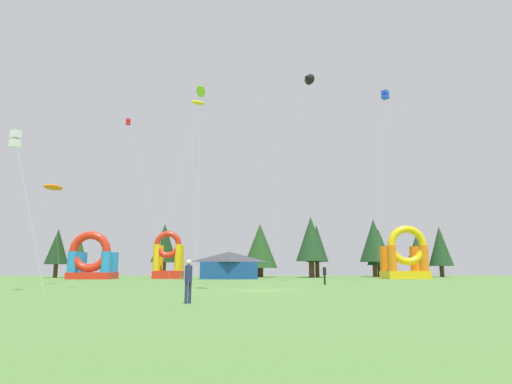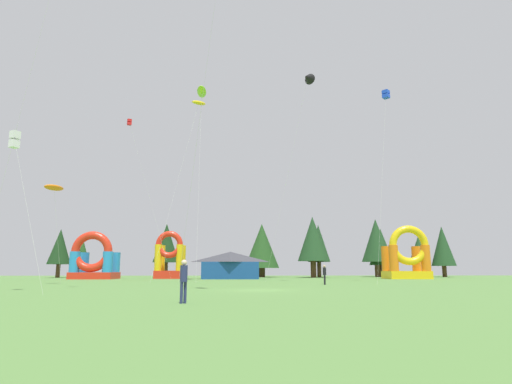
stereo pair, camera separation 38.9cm
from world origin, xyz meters
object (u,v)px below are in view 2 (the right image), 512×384
at_px(kite_white_box, 15,140).
at_px(kite_black_delta, 308,78).
at_px(inflatable_orange_dome, 94,262).
at_px(inflatable_red_slide, 170,260).
at_px(kite_yellow_parafoil, 199,103).
at_px(festival_tent, 230,265).
at_px(kite_red_box, 130,123).
at_px(person_far_side, 184,277).
at_px(kite_orange_parafoil, 54,188).
at_px(inflatable_blue_arch, 407,259).
at_px(kite_blue_box, 386,95).
at_px(person_near_camera, 325,273).
at_px(kite_lime_parafoil, 202,92).

xyz_separation_m(kite_white_box, kite_black_delta, (22.29, 16.89, 12.53)).
bearing_deg(inflatable_orange_dome, inflatable_red_slide, 12.80).
distance_m(kite_yellow_parafoil, festival_tent, 22.90).
relative_size(kite_red_box, kite_black_delta, 0.90).
xyz_separation_m(kite_white_box, person_far_side, (12.57, -8.66, -8.77)).
bearing_deg(kite_orange_parafoil, inflatable_blue_arch, 26.19).
distance_m(kite_white_box, person_far_side, 17.60).
relative_size(kite_white_box, kite_yellow_parafoil, 0.48).
xyz_separation_m(kite_black_delta, inflatable_blue_arch, (16.32, 16.59, -19.65)).
bearing_deg(kite_white_box, kite_red_box, 89.53).
bearing_deg(kite_blue_box, inflatable_orange_dome, 156.00).
bearing_deg(kite_yellow_parafoil, kite_blue_box, -13.03).
height_order(kite_yellow_parafoil, person_near_camera, kite_yellow_parafoil).
relative_size(kite_red_box, kite_lime_parafoil, 0.86).
relative_size(kite_white_box, inflatable_orange_dome, 1.59).
relative_size(kite_orange_parafoil, person_far_side, 5.05).
bearing_deg(inflatable_orange_dome, kite_white_box, -80.39).
bearing_deg(inflatable_red_slide, festival_tent, -15.83).
height_order(kite_yellow_parafoil, inflatable_orange_dome, kite_yellow_parafoil).
bearing_deg(kite_black_delta, inflatable_red_slide, 132.63).
bearing_deg(kite_black_delta, kite_blue_box, 3.51).
relative_size(kite_blue_box, inflatable_blue_arch, 2.84).
relative_size(kite_lime_parafoil, inflatable_red_slide, 3.52).
height_order(kite_white_box, person_near_camera, kite_white_box).
bearing_deg(inflatable_blue_arch, inflatable_red_slide, 175.42).
bearing_deg(festival_tent, inflatable_blue_arch, -0.44).
distance_m(kite_white_box, kite_yellow_parafoil, 27.03).
height_order(person_near_camera, inflatable_orange_dome, inflatable_orange_dome).
height_order(kite_red_box, person_far_side, kite_red_box).
distance_m(kite_lime_parafoil, kite_white_box, 29.30).
height_order(person_near_camera, festival_tent, festival_tent).
bearing_deg(inflatable_blue_arch, inflatable_orange_dome, 179.48).
xyz_separation_m(kite_yellow_parafoil, inflatable_red_slide, (-5.15, 13.78, -18.87)).
relative_size(kite_black_delta, person_far_side, 12.29).
height_order(kite_blue_box, inflatable_orange_dome, kite_blue_box).
height_order(person_far_side, inflatable_orange_dome, inflatable_orange_dome).
xyz_separation_m(kite_blue_box, kite_black_delta, (-8.91, -0.55, 1.67)).
distance_m(kite_black_delta, inflatable_blue_arch, 30.45).
distance_m(kite_black_delta, inflatable_orange_dome, 38.43).
bearing_deg(kite_lime_parafoil, festival_tent, 69.58).
distance_m(kite_orange_parafoil, kite_lime_parafoil, 22.18).
relative_size(kite_lime_parafoil, person_far_side, 12.82).
distance_m(kite_orange_parafoil, kite_white_box, 13.40).
height_order(kite_red_box, kite_black_delta, kite_black_delta).
height_order(kite_red_box, kite_blue_box, kite_blue_box).
relative_size(kite_blue_box, inflatable_red_slide, 3.11).
bearing_deg(inflatable_orange_dome, kite_blue_box, -24.00).
height_order(inflatable_orange_dome, festival_tent, inflatable_orange_dome).
height_order(kite_lime_parafoil, kite_yellow_parafoil, kite_lime_parafoil).
bearing_deg(festival_tent, kite_white_box, -111.77).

